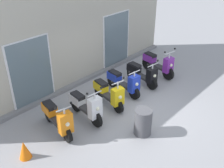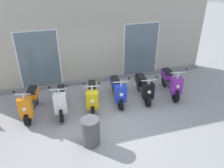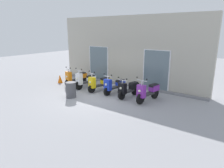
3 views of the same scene
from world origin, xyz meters
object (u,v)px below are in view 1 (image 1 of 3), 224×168
scooter_blue (124,82)px  scooter_purple (158,63)px  traffic_cone (24,150)px  scooter_black (142,73)px  trash_bin (143,122)px  scooter_yellow (109,93)px  scooter_orange (57,118)px  scooter_white (86,106)px

scooter_blue → scooter_purple: 2.05m
scooter_blue → traffic_cone: bearing=-176.9°
scooter_purple → traffic_cone: 6.23m
scooter_black → scooter_purple: bearing=-0.0°
traffic_cone → trash_bin: 3.26m
scooter_yellow → scooter_black: bearing=1.3°
scooter_orange → scooter_black: size_ratio=1.04×
scooter_white → scooter_black: 2.94m
trash_bin → scooter_yellow: bearing=76.0°
scooter_orange → scooter_purple: size_ratio=0.94×
scooter_blue → scooter_orange: bearing=-179.8°
scooter_yellow → scooter_blue: scooter_yellow is taller
scooter_purple → scooter_white: bearing=-179.2°
scooter_white → scooter_black: scooter_white is taller
scooter_purple → trash_bin: 3.84m
scooter_blue → traffic_cone: (-4.18, -0.23, -0.18)m
scooter_orange → scooter_blue: size_ratio=0.98×
scooter_blue → scooter_black: (0.96, -0.11, 0.01)m
scooter_yellow → scooter_blue: size_ratio=0.95×
scooter_blue → scooter_yellow: bearing=-170.7°
scooter_yellow → trash_bin: bearing=-104.0°
scooter_purple → trash_bin: scooter_purple is taller
scooter_orange → scooter_yellow: size_ratio=1.03×
scooter_orange → scooter_white: size_ratio=1.01×
scooter_orange → scooter_black: bearing=-1.5°
scooter_black → trash_bin: size_ratio=1.90×
traffic_cone → trash_bin: bearing=-30.4°
trash_bin → scooter_orange: bearing=130.1°
scooter_white → trash_bin: size_ratio=1.96×
scooter_black → trash_bin: (-2.33, -1.77, -0.05)m
scooter_white → scooter_yellow: bearing=0.7°
trash_bin → scooter_blue: bearing=53.8°
scooter_yellow → scooter_black: size_ratio=1.01×
traffic_cone → scooter_white: bearing=1.5°
scooter_black → trash_bin: 2.92m
scooter_yellow → scooter_white: bearing=-179.3°
scooter_yellow → scooter_purple: (2.99, 0.04, 0.04)m
scooter_black → scooter_blue: bearing=173.3°
scooter_white → scooter_purple: 4.02m
scooter_blue → scooter_purple: (2.04, -0.11, 0.05)m
scooter_white → traffic_cone: size_ratio=3.01×
scooter_orange → trash_bin: bearing=-49.9°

